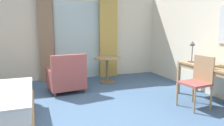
% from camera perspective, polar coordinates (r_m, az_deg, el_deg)
% --- Properties ---
extents(wall_back, '(6.14, 0.12, 2.55)m').
position_cam_1_polar(wall_back, '(6.16, -13.96, 7.47)').
color(wall_back, silver).
rests_on(wall_back, ground).
extents(balcony_glass_door, '(1.36, 0.02, 2.24)m').
position_cam_1_polar(balcony_glass_door, '(6.15, -9.36, 6.19)').
color(balcony_glass_door, silver).
rests_on(balcony_glass_door, ground).
extents(curtain_panel_left, '(0.40, 0.10, 2.37)m').
position_cam_1_polar(curtain_panel_left, '(5.96, -17.80, 6.38)').
color(curtain_panel_left, '#897056').
rests_on(curtain_panel_left, ground).
extents(curtain_panel_right, '(0.54, 0.10, 2.37)m').
position_cam_1_polar(curtain_panel_right, '(6.27, -1.04, 6.95)').
color(curtain_panel_right, tan).
rests_on(curtain_panel_right, ground).
extents(writing_desk, '(0.59, 1.51, 0.74)m').
position_cam_1_polar(writing_desk, '(4.48, 26.24, -1.83)').
color(writing_desk, tan).
rests_on(writing_desk, ground).
extents(desk_chair, '(0.51, 0.51, 0.96)m').
position_cam_1_polar(desk_chair, '(4.15, 22.82, -4.08)').
color(desk_chair, '#9E4C47').
rests_on(desk_chair, ground).
extents(desk_lamp, '(0.24, 0.24, 0.49)m').
position_cam_1_polar(desk_lamp, '(4.68, 21.38, 3.59)').
color(desk_lamp, '#4C4C51').
rests_on(desk_lamp, writing_desk).
extents(armchair_by_window, '(0.88, 0.85, 0.90)m').
position_cam_1_polar(armchair_by_window, '(4.87, -12.50, -3.97)').
color(armchair_by_window, '#9E4C47').
rests_on(armchair_by_window, ground).
extents(round_cafe_table, '(0.74, 0.74, 0.70)m').
position_cam_1_polar(round_cafe_table, '(5.59, -1.36, -0.16)').
color(round_cafe_table, tan).
rests_on(round_cafe_table, ground).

